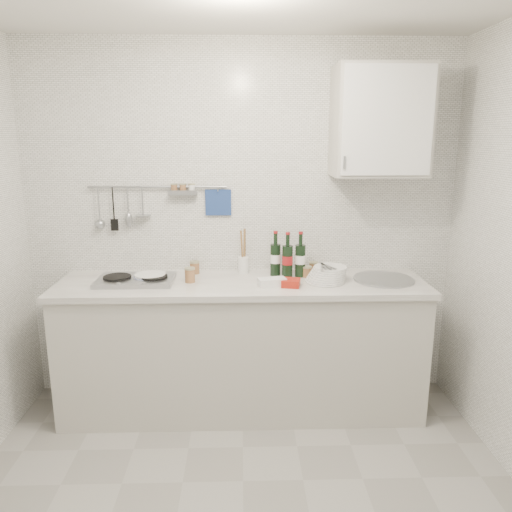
{
  "coord_description": "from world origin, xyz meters",
  "views": [
    {
      "loc": [
        0.0,
        -2.08,
        1.86
      ],
      "look_at": [
        0.09,
        0.9,
        1.14
      ],
      "focal_mm": 35.0,
      "sensor_mm": 36.0,
      "label": 1
    }
  ],
  "objects_px": {
    "plate_stack_sink": "(327,274)",
    "utensil_crock": "(243,262)",
    "wall_cabinet": "(380,122)",
    "wine_bottles": "(288,254)",
    "plate_stack_hob": "(149,277)"
  },
  "relations": [
    {
      "from": "wall_cabinet",
      "to": "plate_stack_sink",
      "type": "bearing_deg",
      "value": -157.5
    },
    {
      "from": "plate_stack_sink",
      "to": "utensil_crock",
      "type": "distance_m",
      "value": 0.6
    },
    {
      "from": "wall_cabinet",
      "to": "plate_stack_hob",
      "type": "distance_m",
      "value": 1.82
    },
    {
      "from": "wall_cabinet",
      "to": "utensil_crock",
      "type": "relative_size",
      "value": 2.19
    },
    {
      "from": "plate_stack_hob",
      "to": "wine_bottles",
      "type": "distance_m",
      "value": 0.95
    },
    {
      "from": "plate_stack_sink",
      "to": "utensil_crock",
      "type": "bearing_deg",
      "value": 157.25
    },
    {
      "from": "wine_bottles",
      "to": "utensil_crock",
      "type": "bearing_deg",
      "value": 162.01
    },
    {
      "from": "plate_stack_hob",
      "to": "plate_stack_sink",
      "type": "bearing_deg",
      "value": -2.43
    },
    {
      "from": "plate_stack_hob",
      "to": "wine_bottles",
      "type": "height_order",
      "value": "wine_bottles"
    },
    {
      "from": "plate_stack_sink",
      "to": "wine_bottles",
      "type": "relative_size",
      "value": 0.9
    },
    {
      "from": "plate_stack_hob",
      "to": "utensil_crock",
      "type": "xyz_separation_m",
      "value": [
        0.63,
        0.18,
        0.05
      ]
    },
    {
      "from": "utensil_crock",
      "to": "wall_cabinet",
      "type": "bearing_deg",
      "value": -6.08
    },
    {
      "from": "utensil_crock",
      "to": "plate_stack_sink",
      "type": "bearing_deg",
      "value": -22.75
    },
    {
      "from": "wall_cabinet",
      "to": "wine_bottles",
      "type": "relative_size",
      "value": 2.26
    },
    {
      "from": "wall_cabinet",
      "to": "wine_bottles",
      "type": "xyz_separation_m",
      "value": [
        -0.59,
        -0.0,
        -0.87
      ]
    }
  ]
}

